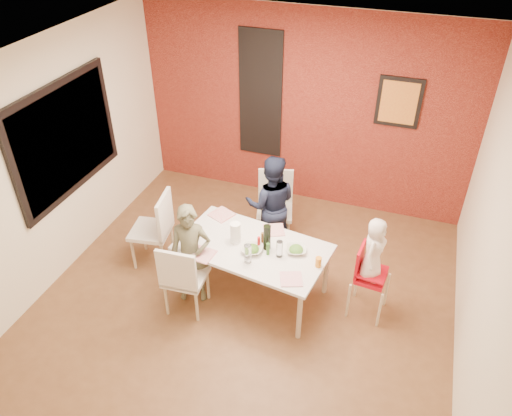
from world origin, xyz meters
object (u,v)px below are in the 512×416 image
(chair_far, at_px, (275,202))
(high_chair, at_px, (367,274))
(chair_left, at_px, (157,226))
(toddler, at_px, (374,249))
(chair_near, at_px, (182,276))
(child_far, at_px, (271,205))
(wine_bottle, at_px, (267,237))
(child_near, at_px, (191,255))
(dining_table, at_px, (253,251))
(paper_towel_roll, at_px, (235,233))

(chair_far, distance_m, high_chair, 1.63)
(chair_left, relative_size, toddler, 1.35)
(chair_near, height_order, child_far, child_far)
(chair_near, distance_m, toddler, 2.00)
(high_chair, xyz_separation_m, toddler, (0.02, -0.00, 0.35))
(child_far, bearing_deg, wine_bottle, 87.86)
(child_near, distance_m, toddler, 1.93)
(chair_left, xyz_separation_m, high_chair, (2.49, 0.00, -0.02))
(chair_near, height_order, child_near, child_near)
(dining_table, bearing_deg, child_near, -154.51)
(chair_near, bearing_deg, paper_towel_roll, -130.37)
(toddler, distance_m, wine_bottle, 1.11)
(wine_bottle, relative_size, paper_towel_roll, 1.19)
(chair_near, xyz_separation_m, toddler, (1.86, 0.66, 0.35))
(dining_table, distance_m, paper_towel_roll, 0.27)
(dining_table, relative_size, child_far, 1.31)
(high_chair, bearing_deg, chair_near, 115.38)
(chair_near, bearing_deg, chair_left, -49.26)
(dining_table, height_order, wine_bottle, wine_bottle)
(toddler, bearing_deg, child_far, 71.07)
(high_chair, xyz_separation_m, child_far, (-1.30, 0.71, 0.14))
(toddler, xyz_separation_m, wine_bottle, (-1.10, -0.11, -0.05))
(child_near, bearing_deg, high_chair, -5.84)
(dining_table, relative_size, paper_towel_roll, 6.82)
(dining_table, relative_size, chair_left, 1.77)
(chair_near, height_order, paper_towel_roll, same)
(toddler, bearing_deg, dining_table, 105.36)
(dining_table, relative_size, wine_bottle, 5.74)
(child_far, bearing_deg, high_chair, 134.47)
(high_chair, height_order, child_far, child_far)
(child_far, bearing_deg, dining_table, 77.37)
(high_chair, height_order, child_near, child_near)
(dining_table, bearing_deg, wine_bottle, 7.87)
(high_chair, height_order, wine_bottle, wine_bottle)
(toddler, height_order, paper_towel_roll, toddler)
(chair_far, height_order, paper_towel_roll, chair_far)
(dining_table, xyz_separation_m, chair_near, (-0.60, -0.53, -0.09))
(toddler, height_order, wine_bottle, toddler)
(dining_table, relative_size, child_near, 1.40)
(chair_left, relative_size, child_far, 0.74)
(chair_near, relative_size, chair_far, 0.98)
(chair_left, bearing_deg, paper_towel_roll, 73.95)
(chair_near, relative_size, chair_left, 0.95)
(chair_far, distance_m, paper_towel_roll, 1.11)
(dining_table, bearing_deg, chair_left, 174.01)
(chair_left, bearing_deg, chair_far, 119.74)
(high_chair, bearing_deg, child_far, 66.82)
(dining_table, relative_size, toddler, 2.39)
(child_near, relative_size, toddler, 1.70)
(high_chair, relative_size, paper_towel_roll, 3.42)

